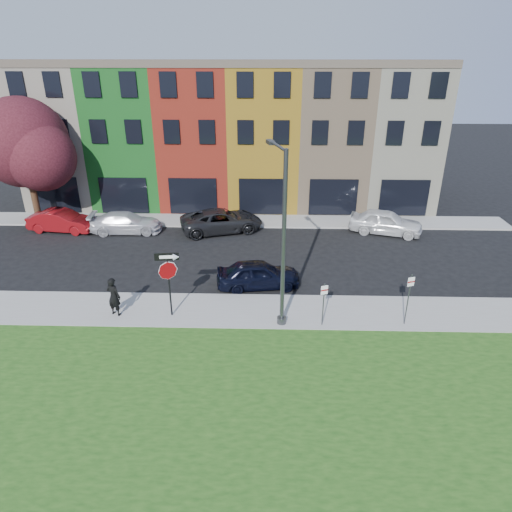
{
  "coord_description": "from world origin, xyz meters",
  "views": [
    {
      "loc": [
        0.39,
        -15.16,
        11.34
      ],
      "look_at": [
        -0.15,
        4.0,
        2.44
      ],
      "focal_mm": 32.0,
      "sensor_mm": 36.0,
      "label": 1
    }
  ],
  "objects_px": {
    "man": "(114,296)",
    "street_lamp": "(282,241)",
    "stop_sign": "(168,272)",
    "sedan_near": "(258,274)"
  },
  "relations": [
    {
      "from": "stop_sign",
      "to": "sedan_near",
      "type": "relative_size",
      "value": 0.7
    },
    {
      "from": "sedan_near",
      "to": "street_lamp",
      "type": "relative_size",
      "value": 0.57
    },
    {
      "from": "sedan_near",
      "to": "stop_sign",
      "type": "bearing_deg",
      "value": 119.64
    },
    {
      "from": "man",
      "to": "street_lamp",
      "type": "xyz_separation_m",
      "value": [
        7.5,
        -0.32,
        2.96
      ]
    },
    {
      "from": "stop_sign",
      "to": "man",
      "type": "distance_m",
      "value": 2.86
    },
    {
      "from": "man",
      "to": "sedan_near",
      "type": "distance_m",
      "value": 7.13
    },
    {
      "from": "man",
      "to": "street_lamp",
      "type": "height_order",
      "value": "street_lamp"
    },
    {
      "from": "stop_sign",
      "to": "sedan_near",
      "type": "xyz_separation_m",
      "value": [
        3.89,
        3.01,
        -1.62
      ]
    },
    {
      "from": "stop_sign",
      "to": "man",
      "type": "height_order",
      "value": "stop_sign"
    },
    {
      "from": "stop_sign",
      "to": "street_lamp",
      "type": "height_order",
      "value": "street_lamp"
    }
  ]
}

